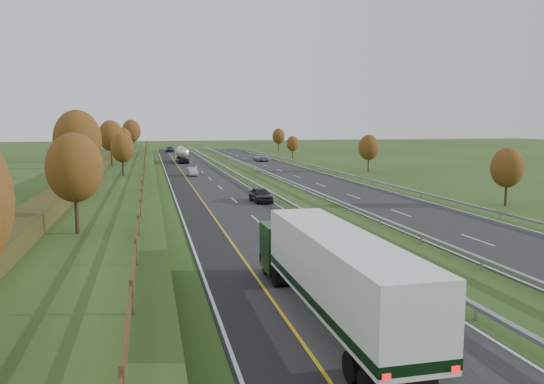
{
  "coord_description": "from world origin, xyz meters",
  "views": [
    {
      "loc": [
        -7.77,
        -22.32,
        8.37
      ],
      "look_at": [
        3.12,
        24.62,
        2.2
      ],
      "focal_mm": 35.0,
      "sensor_mm": 36.0,
      "label": 1
    }
  ],
  "objects_px": {
    "car_oncoming": "(261,158)",
    "car_silver_mid": "(192,172)",
    "car_small_far": "(170,149)",
    "car_dark_near": "(261,195)",
    "road_tanker": "(182,154)",
    "box_lorry": "(330,271)"
  },
  "relations": [
    {
      "from": "box_lorry",
      "to": "car_silver_mid",
      "type": "relative_size",
      "value": 4.02
    },
    {
      "from": "car_dark_near",
      "to": "car_silver_mid",
      "type": "distance_m",
      "value": 31.71
    },
    {
      "from": "road_tanker",
      "to": "car_small_far",
      "type": "distance_m",
      "value": 45.58
    },
    {
      "from": "car_silver_mid",
      "to": "car_small_far",
      "type": "height_order",
      "value": "car_small_far"
    },
    {
      "from": "road_tanker",
      "to": "car_silver_mid",
      "type": "relative_size",
      "value": 2.77
    },
    {
      "from": "car_dark_near",
      "to": "car_oncoming",
      "type": "xyz_separation_m",
      "value": [
        13.12,
        62.55,
        0.03
      ]
    },
    {
      "from": "box_lorry",
      "to": "road_tanker",
      "type": "relative_size",
      "value": 1.45
    },
    {
      "from": "box_lorry",
      "to": "car_silver_mid",
      "type": "bearing_deg",
      "value": 90.33
    },
    {
      "from": "box_lorry",
      "to": "car_oncoming",
      "type": "xyz_separation_m",
      "value": [
        17.57,
        97.79,
        -1.48
      ]
    },
    {
      "from": "box_lorry",
      "to": "car_silver_mid",
      "type": "height_order",
      "value": "box_lorry"
    },
    {
      "from": "road_tanker",
      "to": "car_oncoming",
      "type": "relative_size",
      "value": 1.92
    },
    {
      "from": "car_oncoming",
      "to": "car_silver_mid",
      "type": "bearing_deg",
      "value": 58.6
    },
    {
      "from": "road_tanker",
      "to": "box_lorry",
      "type": "bearing_deg",
      "value": -89.96
    },
    {
      "from": "car_silver_mid",
      "to": "car_oncoming",
      "type": "relative_size",
      "value": 0.69
    },
    {
      "from": "car_dark_near",
      "to": "car_small_far",
      "type": "distance_m",
      "value": 108.82
    },
    {
      "from": "car_silver_mid",
      "to": "car_oncoming",
      "type": "bearing_deg",
      "value": 56.0
    },
    {
      "from": "car_small_far",
      "to": "car_oncoming",
      "type": "distance_m",
      "value": 49.72
    },
    {
      "from": "car_dark_near",
      "to": "car_small_far",
      "type": "height_order",
      "value": "car_small_far"
    },
    {
      "from": "box_lorry",
      "to": "car_oncoming",
      "type": "height_order",
      "value": "box_lorry"
    },
    {
      "from": "box_lorry",
      "to": "road_tanker",
      "type": "xyz_separation_m",
      "value": [
        -0.07,
        98.36,
        -0.47
      ]
    },
    {
      "from": "car_dark_near",
      "to": "car_oncoming",
      "type": "relative_size",
      "value": 0.79
    },
    {
      "from": "car_small_far",
      "to": "car_oncoming",
      "type": "relative_size",
      "value": 0.95
    }
  ]
}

